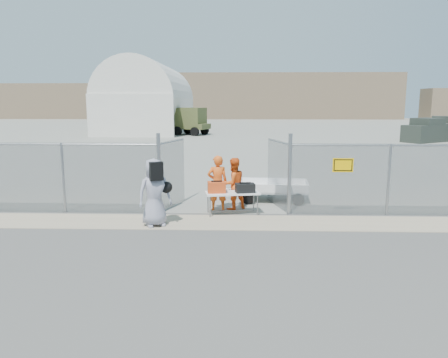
{
  "coord_description": "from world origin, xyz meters",
  "views": [
    {
      "loc": [
        0.44,
        -11.17,
        3.44
      ],
      "look_at": [
        0.0,
        2.0,
        1.1
      ],
      "focal_mm": 35.0,
      "sensor_mm": 36.0,
      "label": 1
    }
  ],
  "objects_px": {
    "folding_table": "(232,203)",
    "security_worker_right": "(233,184)",
    "security_worker_left": "(218,183)",
    "utility_trailer": "(273,190)",
    "visitor": "(154,193)"
  },
  "relations": [
    {
      "from": "folding_table",
      "to": "security_worker_right",
      "type": "bearing_deg",
      "value": 77.57
    },
    {
      "from": "folding_table",
      "to": "security_worker_right",
      "type": "relative_size",
      "value": 0.98
    },
    {
      "from": "security_worker_left",
      "to": "utility_trailer",
      "type": "distance_m",
      "value": 2.42
    },
    {
      "from": "security_worker_left",
      "to": "utility_trailer",
      "type": "relative_size",
      "value": 0.58
    },
    {
      "from": "security_worker_right",
      "to": "visitor",
      "type": "xyz_separation_m",
      "value": [
        -2.17,
        -2.0,
        0.11
      ]
    },
    {
      "from": "visitor",
      "to": "folding_table",
      "type": "bearing_deg",
      "value": 4.66
    },
    {
      "from": "security_worker_left",
      "to": "visitor",
      "type": "distance_m",
      "value": 2.49
    },
    {
      "from": "folding_table",
      "to": "security_worker_left",
      "type": "bearing_deg",
      "value": 123.65
    },
    {
      "from": "folding_table",
      "to": "security_worker_left",
      "type": "height_order",
      "value": "security_worker_left"
    },
    {
      "from": "security_worker_left",
      "to": "visitor",
      "type": "xyz_separation_m",
      "value": [
        -1.66,
        -1.84,
        0.07
      ]
    },
    {
      "from": "security_worker_left",
      "to": "utility_trailer",
      "type": "bearing_deg",
      "value": -149.39
    },
    {
      "from": "visitor",
      "to": "security_worker_right",
      "type": "bearing_deg",
      "value": 15.14
    },
    {
      "from": "security_worker_right",
      "to": "visitor",
      "type": "distance_m",
      "value": 2.95
    },
    {
      "from": "folding_table",
      "to": "visitor",
      "type": "distance_m",
      "value": 2.61
    },
    {
      "from": "visitor",
      "to": "utility_trailer",
      "type": "bearing_deg",
      "value": 15.05
    }
  ]
}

